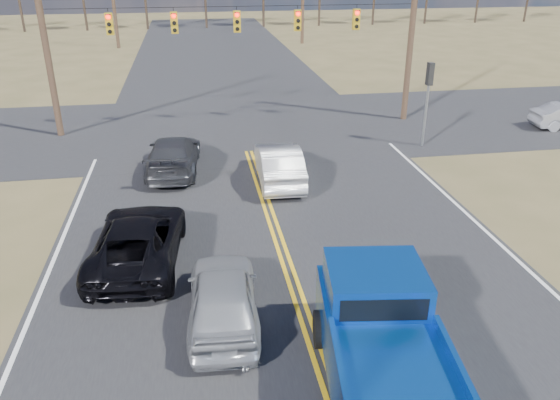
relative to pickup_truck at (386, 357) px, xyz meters
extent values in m
plane|color=brown|center=(-0.98, 1.66, -1.12)|extent=(160.00, 160.00, 0.00)
cube|color=#28282B|center=(-0.98, 11.66, -1.12)|extent=(14.00, 120.00, 0.02)
cube|color=#28282B|center=(-0.98, 19.66, -1.12)|extent=(120.00, 12.00, 0.02)
cylinder|color=#473323|center=(-9.98, 19.66, 3.88)|extent=(0.32, 0.32, 10.00)
cylinder|color=#473323|center=(8.02, 19.66, 3.88)|extent=(0.32, 0.32, 10.00)
cylinder|color=black|center=(-0.98, 19.66, 4.88)|extent=(18.00, 0.02, 0.02)
cube|color=#B28C14|center=(-6.98, 19.66, 4.18)|extent=(0.34, 0.24, 1.00)
cylinder|color=#FF0C05|center=(-6.98, 19.52, 4.51)|extent=(0.20, 0.06, 0.20)
cylinder|color=black|center=(-6.98, 19.52, 4.18)|extent=(0.20, 0.06, 0.20)
cylinder|color=black|center=(-6.98, 19.52, 3.85)|extent=(0.20, 0.06, 0.20)
cube|color=black|center=(-6.98, 19.49, 4.62)|extent=(0.24, 0.14, 0.03)
cube|color=#B28C14|center=(-3.98, 19.66, 4.18)|extent=(0.34, 0.24, 1.00)
cylinder|color=#FF0C05|center=(-3.98, 19.52, 4.51)|extent=(0.20, 0.06, 0.20)
cylinder|color=black|center=(-3.98, 19.52, 4.18)|extent=(0.20, 0.06, 0.20)
cylinder|color=black|center=(-3.98, 19.52, 3.85)|extent=(0.20, 0.06, 0.20)
cube|color=black|center=(-3.98, 19.49, 4.62)|extent=(0.24, 0.14, 0.03)
cube|color=#B28C14|center=(-0.98, 19.66, 4.18)|extent=(0.34, 0.24, 1.00)
cylinder|color=#FF0C05|center=(-0.98, 19.52, 4.51)|extent=(0.20, 0.06, 0.20)
cylinder|color=black|center=(-0.98, 19.52, 4.18)|extent=(0.20, 0.06, 0.20)
cylinder|color=black|center=(-0.98, 19.52, 3.85)|extent=(0.20, 0.06, 0.20)
cube|color=black|center=(-0.98, 19.49, 4.62)|extent=(0.24, 0.14, 0.03)
cube|color=#B28C14|center=(2.02, 19.66, 4.18)|extent=(0.34, 0.24, 1.00)
cylinder|color=#FF0C05|center=(2.02, 19.52, 4.51)|extent=(0.20, 0.06, 0.20)
cylinder|color=black|center=(2.02, 19.52, 4.18)|extent=(0.20, 0.06, 0.20)
cylinder|color=black|center=(2.02, 19.52, 3.85)|extent=(0.20, 0.06, 0.20)
cube|color=black|center=(2.02, 19.49, 4.62)|extent=(0.24, 0.14, 0.03)
cube|color=#B28C14|center=(5.02, 19.66, 4.18)|extent=(0.34, 0.24, 1.00)
cylinder|color=#FF0C05|center=(5.02, 19.52, 4.51)|extent=(0.20, 0.06, 0.20)
cylinder|color=black|center=(5.02, 19.52, 4.18)|extent=(0.20, 0.06, 0.20)
cylinder|color=black|center=(5.02, 19.52, 3.85)|extent=(0.20, 0.06, 0.20)
cube|color=black|center=(5.02, 19.49, 4.62)|extent=(0.24, 0.14, 0.03)
cylinder|color=slate|center=(7.22, 15.16, 0.48)|extent=(0.12, 0.12, 3.20)
cube|color=black|center=(7.22, 15.16, 2.28)|extent=(0.24, 0.34, 1.00)
cylinder|color=#33261C|center=(-21.98, 61.66, 1.63)|extent=(0.28, 0.28, 5.50)
cylinder|color=#33261C|center=(-14.98, 61.66, 1.63)|extent=(0.28, 0.28, 5.50)
cylinder|color=#33261C|center=(-7.98, 61.66, 1.63)|extent=(0.28, 0.28, 5.50)
cylinder|color=#33261C|center=(-0.98, 61.66, 1.63)|extent=(0.28, 0.28, 5.50)
cylinder|color=#33261C|center=(6.02, 61.66, 1.63)|extent=(0.28, 0.28, 5.50)
cylinder|color=#33261C|center=(13.02, 61.66, 1.63)|extent=(0.28, 0.28, 5.50)
cylinder|color=#33261C|center=(20.02, 61.66, 1.63)|extent=(0.28, 0.28, 5.50)
cylinder|color=#33261C|center=(27.02, 61.66, 1.63)|extent=(0.28, 0.28, 5.50)
cylinder|color=#33261C|center=(34.02, 61.66, 1.63)|extent=(0.28, 0.28, 5.50)
cylinder|color=#33261C|center=(41.02, 61.66, 1.63)|extent=(0.28, 0.28, 5.50)
cylinder|color=black|center=(-0.81, 1.91, -0.67)|extent=(0.47, 0.92, 0.89)
cylinder|color=black|center=(1.28, 1.63, -0.67)|extent=(0.47, 0.92, 0.89)
cube|color=#0D3F94|center=(-0.03, -0.21, -0.12)|extent=(2.98, 6.22, 1.11)
cube|color=#0D3F94|center=(0.18, 1.39, 0.79)|extent=(2.28, 2.13, 0.80)
cube|color=black|center=(0.06, 0.47, 0.79)|extent=(1.77, 0.30, 0.50)
cube|color=#0D3F94|center=(-1.22, -1.22, 0.54)|extent=(0.59, 3.64, 0.22)
cube|color=#0D3F94|center=(0.87, -1.50, 0.54)|extent=(0.59, 3.64, 0.22)
imported|color=#9C9EA3|center=(-2.98, 3.18, -0.40)|extent=(1.93, 4.31, 1.44)
imported|color=black|center=(-5.23, 6.46, -0.40)|extent=(2.85, 5.37, 1.44)
imported|color=silver|center=(-0.18, 11.93, -0.36)|extent=(1.78, 4.65, 1.51)
imported|color=#36373C|center=(-4.32, 13.78, -0.40)|extent=(2.42, 5.13, 1.45)
camera|label=1|loc=(-3.42, -7.99, 7.22)|focal=35.00mm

